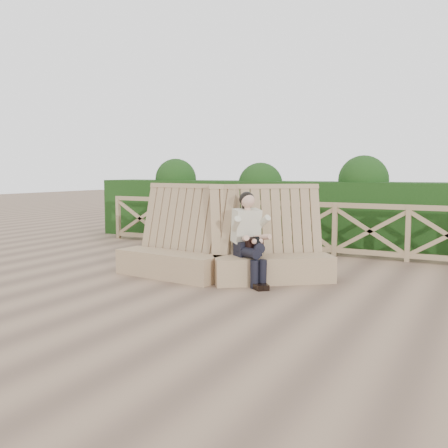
% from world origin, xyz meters
% --- Properties ---
extents(ground, '(60.00, 60.00, 0.00)m').
position_xyz_m(ground, '(0.00, 0.00, 0.00)').
color(ground, brown).
rests_on(ground, ground).
extents(bench, '(3.53, 1.77, 1.55)m').
position_xyz_m(bench, '(-0.27, 0.45, 0.39)').
color(bench, '#8D7251').
rests_on(bench, ground).
extents(woman, '(0.86, 0.82, 1.42)m').
position_xyz_m(woman, '(0.26, 0.40, 0.74)').
color(woman, black).
rests_on(woman, ground).
extents(guardrail, '(10.10, 0.09, 1.10)m').
position_xyz_m(guardrail, '(0.00, 3.50, 0.55)').
color(guardrail, '#957857').
rests_on(guardrail, ground).
extents(hedge, '(12.00, 1.20, 1.50)m').
position_xyz_m(hedge, '(0.00, 4.70, 0.75)').
color(hedge, black).
rests_on(hedge, ground).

